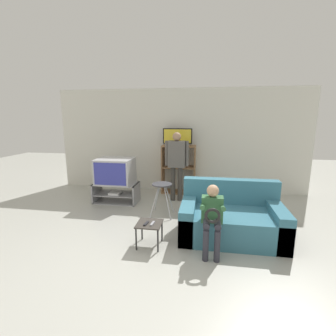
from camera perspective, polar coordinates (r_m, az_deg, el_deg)
ground_plane at (r=3.49m, az=-4.23°, el=-21.02°), size 18.00×18.00×0.00m
wall_back at (r=6.28m, az=2.69°, el=6.39°), size 6.40×0.06×2.60m
tv_stand at (r=5.66m, az=-12.00°, el=-5.68°), size 0.98×0.52×0.44m
television_main at (r=5.54m, az=-12.24°, el=-0.68°), size 0.78×0.65×0.56m
media_shelf at (r=6.12m, az=2.50°, el=-0.22°), size 0.83×0.39×1.21m
television_flat at (r=6.00m, az=2.24°, el=7.18°), size 0.72×0.20×0.42m
folding_stool at (r=4.70m, az=-1.40°, el=-4.95°), size 0.43×0.43×0.65m
snack_table at (r=3.72m, az=-4.39°, el=-13.49°), size 0.37×0.37×0.36m
remote_control_black at (r=3.67m, az=-5.13°, el=-12.82°), size 0.06×0.15×0.02m
remote_control_white at (r=3.66m, az=-3.64°, el=-12.84°), size 0.05×0.15×0.02m
couch at (r=4.13m, az=14.52°, el=-11.46°), size 1.59×1.00×0.86m
person_standing_adult at (r=5.47m, az=2.04°, el=1.88°), size 0.53×0.20×1.57m
person_seated_child at (r=3.47m, az=10.31°, el=-10.55°), size 0.33×0.43×0.98m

